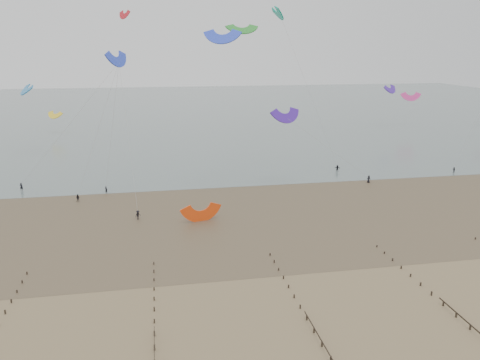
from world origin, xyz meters
The scene contains 6 objects.
ground centered at (0.00, 0.00, 0.00)m, with size 500.00×500.00×0.00m, color brown.
sea_and_shore centered at (-4.08, 34.40, 0.01)m, with size 500.00×665.00×0.03m.
kitesurfer_lead centered at (-24.38, 50.45, 0.80)m, with size 0.59×0.39×1.61m, color black.
kitesurfers centered at (8.92, 47.67, 0.86)m, with size 107.71×28.74×1.82m.
grounded_kite centered at (-5.12, 29.10, 0.00)m, with size 6.70×3.51×5.11m, color #F7440F, non-canonical shape.
kites_airborne centered at (-4.60, 87.64, 22.31)m, with size 240.01×114.98×42.07m.
Camera 1 is at (-12.69, -53.54, 31.44)m, focal length 35.00 mm.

